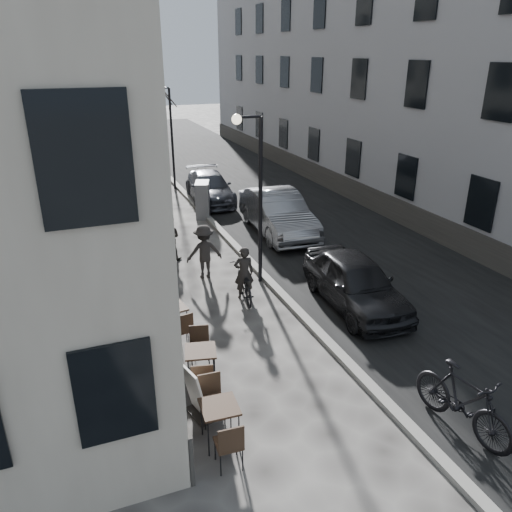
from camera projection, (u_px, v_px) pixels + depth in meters
ground at (366, 395)px, 10.44m from camera, size 120.00×120.00×0.00m
road at (258, 191)px, 25.51m from camera, size 7.30×60.00×0.00m
kerb at (188, 197)px, 24.27m from camera, size 0.25×60.00×0.12m
building_left at (21, 14)px, 19.59m from camera, size 4.00×35.00×16.00m
building_right at (360, 21)px, 24.77m from camera, size 4.00×35.00×16.00m
streetlamp_near at (255, 182)px, 14.34m from camera, size 0.90×0.28×5.09m
streetlamp_far at (168, 127)px, 24.68m from camera, size 0.90×0.28×5.09m
tree_near at (156, 91)px, 26.72m from camera, size 2.40×2.40×5.70m
tree_far at (138, 84)px, 31.89m from camera, size 2.40×2.40×5.70m
bistro_set_a at (220, 420)px, 9.01m from camera, size 0.70×1.65×0.96m
bistro_set_b at (201, 363)px, 10.68m from camera, size 0.79×1.67×0.95m
bistro_set_c at (172, 318)px, 12.42m from camera, size 0.77×1.70×0.98m
sign_board at (196, 397)px, 9.66m from camera, size 0.55×0.73×1.15m
utility_cabinet at (203, 200)px, 21.32m from camera, size 0.87×1.15×1.53m
bicycle at (244, 282)px, 14.37m from camera, size 0.91×1.92×0.97m
cyclist_rider at (244, 273)px, 14.25m from camera, size 0.63×0.46×1.59m
pedestrian_near at (170, 238)px, 16.93m from camera, size 0.91×0.82×1.53m
pedestrian_mid at (204, 252)px, 15.55m from camera, size 1.16×0.71×1.73m
pedestrian_far at (116, 210)px, 19.86m from camera, size 1.00×0.80×1.58m
car_near at (355, 282)px, 13.84m from camera, size 2.00×4.37×1.45m
car_mid at (278, 213)px, 19.39m from camera, size 2.03×5.09×1.65m
car_far at (210, 187)px, 23.61m from camera, size 2.30×4.74×1.33m
moped at (463, 401)px, 9.26m from camera, size 0.96×2.26×1.32m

